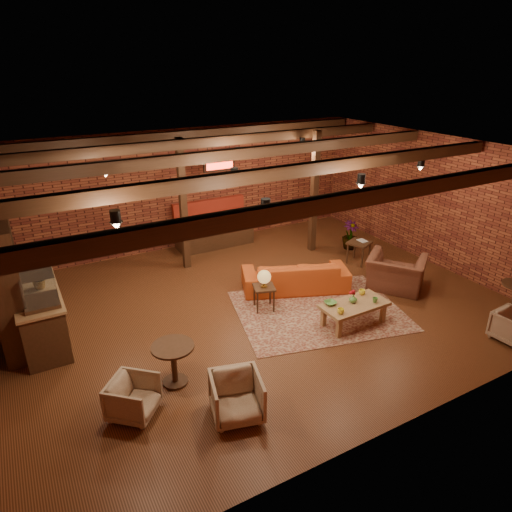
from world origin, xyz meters
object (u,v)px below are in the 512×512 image
sofa (295,275)px  side_table_book (359,243)px  plant_tall (353,208)px  armchair_b (236,395)px  armchair_a (133,396)px  side_table_lamp (264,280)px  armchair_right (396,267)px  coffee_table (353,306)px  round_table_left (173,358)px

sofa → side_table_book: 2.26m
sofa → plant_tall: 3.05m
side_table_book → armchair_b: bearing=-146.9°
armchair_a → side_table_book: bearing=-26.1°
side_table_lamp → armchair_right: armchair_right is taller
armchair_right → plant_tall: 2.54m
coffee_table → plant_tall: 4.03m
round_table_left → armchair_b: (0.54, -1.15, -0.11)m
armchair_a → plant_tall: size_ratio=0.28×
round_table_left → side_table_book: (5.72, 2.23, 0.05)m
armchair_a → plant_tall: 7.79m
armchair_right → plant_tall: plant_tall is taller
sofa → plant_tall: size_ratio=1.00×
plant_tall → sofa: bearing=-154.2°
round_table_left → side_table_book: 6.14m
side_table_lamp → coffee_table: bearing=-47.7°
side_table_book → plant_tall: plant_tall is taller
plant_tall → coffee_table: bearing=-128.9°
coffee_table → armchair_a: 4.46m
coffee_table → plant_tall: bearing=51.1°
round_table_left → armchair_right: (5.50, 0.72, 0.05)m
coffee_table → round_table_left: bearing=-179.9°
coffee_table → armchair_right: size_ratio=1.11×
side_table_lamp → plant_tall: bearing=24.9°
coffee_table → plant_tall: (2.49, 3.08, 0.77)m
round_table_left → armchair_b: 1.27m
sofa → armchair_a: (-4.28, -2.20, -0.01)m
armchair_right → armchair_a: bearing=64.1°
coffee_table → armchair_right: armchair_right is taller
armchair_right → side_table_book: (0.22, 1.51, 0.00)m
side_table_lamp → plant_tall: size_ratio=0.38×
armchair_b → round_table_left: bearing=130.0°
armchair_a → plant_tall: bearing=-21.5°
armchair_a → plant_tall: plant_tall is taller
armchair_b → plant_tall: bearing=51.9°
armchair_a → sofa: bearing=-20.9°
armchair_right → plant_tall: bearing=-51.4°
coffee_table → armchair_b: armchair_b is taller
plant_tall → side_table_book: bearing=-116.9°
sofa → side_table_book: sofa is taller
armchair_a → armchair_right: (6.27, 1.11, 0.20)m
coffee_table → sofa: bearing=95.1°
armchair_a → armchair_right: bearing=-38.0°
armchair_a → side_table_lamp: bearing=-19.5°
sofa → coffee_table: bearing=116.9°
armchair_right → coffee_table: bearing=75.5°
sofa → coffee_table: coffee_table is taller
side_table_lamp → plant_tall: (3.72, 1.73, 0.50)m
side_table_book → coffee_table: bearing=-132.6°
armchair_b → sofa: bearing=59.7°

